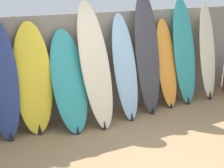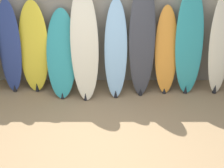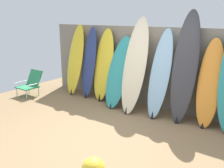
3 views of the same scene
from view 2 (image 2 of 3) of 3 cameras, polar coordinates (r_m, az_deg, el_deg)
The scene contains 11 objects.
ground at distance 4.98m, azimuth -2.32°, elevation -11.15°, with size 7.68×7.68×0.00m, color #8E704C.
fence_back at distance 6.17m, azimuth -1.84°, elevation 8.02°, with size 6.08×0.11×1.80m.
surfboard_navy_1 at distance 6.21m, azimuth -18.10°, elevation 6.26°, with size 0.48×0.42×1.77m.
surfboard_yellow_2 at distance 6.11m, azimuth -14.06°, elevation 6.35°, with size 0.62×0.47×1.74m.
surfboard_teal_3 at distance 5.92m, azimuth -9.20°, elevation 5.31°, with size 0.57×0.71×1.60m.
surfboard_cream_4 at distance 5.74m, azimuth -5.00°, elevation 7.09°, with size 0.57×0.78×2.02m.
surfboard_skyblue_5 at distance 5.80m, azimuth 0.75°, elevation 6.19°, with size 0.43×0.62×1.79m.
surfboard_charcoal_6 at distance 5.79m, azimuth 5.58°, elevation 8.06°, with size 0.49×0.55×2.16m.
surfboard_orange_7 at distance 6.01m, azimuth 9.93°, elevation 5.93°, with size 0.47×0.52×1.65m.
surfboard_teal_8 at distance 6.02m, azimuth 14.01°, elevation 7.42°, with size 0.58×0.56×2.02m.
surfboard_cream_9 at distance 6.19m, azimuth 19.18°, elevation 6.67°, with size 0.47×0.50×1.91m.
Camera 2 is at (0.20, -3.63, 3.40)m, focal length 50.00 mm.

